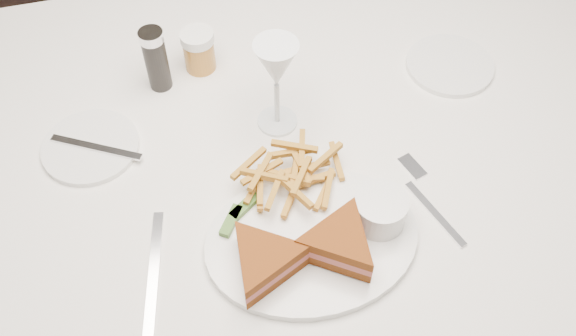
{
  "coord_description": "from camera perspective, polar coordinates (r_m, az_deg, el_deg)",
  "views": [
    {
      "loc": [
        -0.24,
        -0.74,
        1.58
      ],
      "look_at": [
        -0.16,
        -0.16,
        0.8
      ],
      "focal_mm": 40.0,
      "sensor_mm": 36.0,
      "label": 1
    }
  ],
  "objects": [
    {
      "name": "table_setting",
      "position": [
        0.98,
        0.2,
        -0.78
      ],
      "size": [
        0.81,
        0.57,
        0.18
      ],
      "color": "white",
      "rests_on": "table"
    },
    {
      "name": "ground",
      "position": [
        1.76,
        4.35,
        -11.2
      ],
      "size": [
        5.0,
        5.0,
        0.0
      ],
      "primitive_type": "plane",
      "color": "black",
      "rests_on": "ground"
    },
    {
      "name": "table",
      "position": [
        1.36,
        -0.31,
        -9.16
      ],
      "size": [
        1.67,
        1.21,
        0.75
      ],
      "primitive_type": "cube",
      "rotation": [
        0.0,
        0.0,
        0.11
      ],
      "color": "white",
      "rests_on": "ground"
    }
  ]
}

